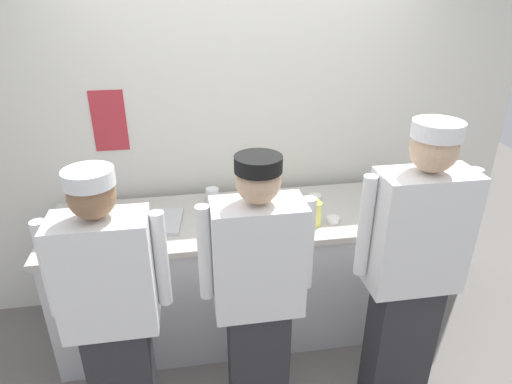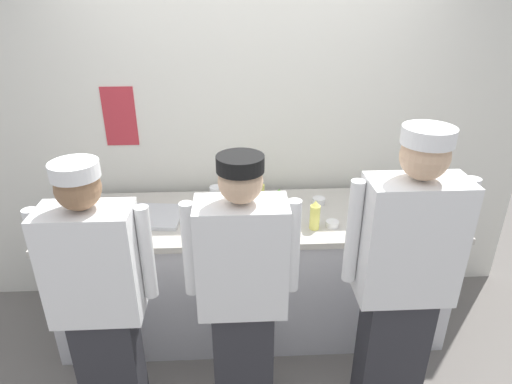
{
  "view_description": "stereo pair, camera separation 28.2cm",
  "coord_description": "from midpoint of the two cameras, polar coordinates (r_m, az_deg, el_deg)",
  "views": [
    {
      "loc": [
        -0.4,
        -2.13,
        2.3
      ],
      "look_at": [
        0.02,
        0.38,
        1.08
      ],
      "focal_mm": 31.01,
      "sensor_mm": 36.0,
      "label": 1
    },
    {
      "loc": [
        -0.12,
        -2.16,
        2.3
      ],
      "look_at": [
        0.02,
        0.38,
        1.08
      ],
      "focal_mm": 31.01,
      "sensor_mm": 36.0,
      "label": 2
    }
  ],
  "objects": [
    {
      "name": "ground_plane",
      "position": [
        3.16,
        -1.88,
        -21.27
      ],
      "size": [
        9.0,
        9.0,
        0.0
      ],
      "primitive_type": "plane",
      "color": "slate"
    },
    {
      "name": "wall_back",
      "position": [
        3.21,
        -4.42,
        8.46
      ],
      "size": [
        4.12,
        0.11,
        2.73
      ],
      "color": "silver",
      "rests_on": "ground"
    },
    {
      "name": "prep_counter",
      "position": [
        3.15,
        -2.98,
        -10.29
      ],
      "size": [
        2.63,
        0.76,
        0.91
      ],
      "color": "silver",
      "rests_on": "ground"
    },
    {
      "name": "chef_near_left",
      "position": [
        2.38,
        -21.44,
        -14.11
      ],
      "size": [
        0.58,
        0.24,
        1.59
      ],
      "color": "#2D2D33",
      "rests_on": "ground"
    },
    {
      "name": "chef_center",
      "position": [
        2.32,
        -3.31,
        -12.96
      ],
      "size": [
        0.59,
        0.24,
        1.61
      ],
      "color": "#2D2D33",
      "rests_on": "ground"
    },
    {
      "name": "chef_far_right",
      "position": [
        2.47,
        16.41,
        -9.53
      ],
      "size": [
        0.62,
        0.24,
        1.73
      ],
      "color": "#2D2D33",
      "rests_on": "ground"
    },
    {
      "name": "plate_stack_front",
      "position": [
        2.85,
        -6.21,
        -3.09
      ],
      "size": [
        0.19,
        0.19,
        0.06
      ],
      "color": "white",
      "rests_on": "prep_counter"
    },
    {
      "name": "mixing_bowl_steel",
      "position": [
        3.1,
        15.62,
        -0.85
      ],
      "size": [
        0.35,
        0.35,
        0.12
      ],
      "primitive_type": "cylinder",
      "color": "#B7BABF",
      "rests_on": "prep_counter"
    },
    {
      "name": "sheet_tray",
      "position": [
        2.92,
        -16.88,
        -3.8
      ],
      "size": [
        0.49,
        0.37,
        0.02
      ],
      "primitive_type": "cube",
      "rotation": [
        0.0,
        0.0,
        -0.11
      ],
      "color": "#B7BABF",
      "rests_on": "prep_counter"
    },
    {
      "name": "squeeze_bottle_primary",
      "position": [
        2.9,
        0.08,
        -1.2
      ],
      "size": [
        0.06,
        0.06,
        0.18
      ],
      "color": "#56A333",
      "rests_on": "prep_counter"
    },
    {
      "name": "squeeze_bottle_secondary",
      "position": [
        2.98,
        -2.43,
        -0.29
      ],
      "size": [
        0.06,
        0.06,
        0.2
      ],
      "color": "#E5E066",
      "rests_on": "prep_counter"
    },
    {
      "name": "squeeze_bottle_spare",
      "position": [
        2.75,
        4.95,
        -2.69
      ],
      "size": [
        0.06,
        0.06,
        0.19
      ],
      "color": "#E5E066",
      "rests_on": "prep_counter"
    },
    {
      "name": "ramekin_orange_sauce",
      "position": [
        3.1,
        5.03,
        -0.78
      ],
      "size": [
        0.09,
        0.09,
        0.04
      ],
      "color": "white",
      "rests_on": "prep_counter"
    },
    {
      "name": "ramekin_yellow_sauce",
      "position": [
        2.87,
        -25.18,
        -5.51
      ],
      "size": [
        0.08,
        0.08,
        0.05
      ],
      "color": "white",
      "rests_on": "prep_counter"
    },
    {
      "name": "ramekin_green_sauce",
      "position": [
        2.83,
        7.11,
        -3.6
      ],
      "size": [
        0.08,
        0.08,
        0.04
      ],
      "color": "white",
      "rests_on": "prep_counter"
    },
    {
      "name": "deli_cup",
      "position": [
        3.08,
        -8.27,
        -0.53
      ],
      "size": [
        0.09,
        0.09,
        0.1
      ],
      "primitive_type": "cylinder",
      "color": "white",
      "rests_on": "prep_counter"
    }
  ]
}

